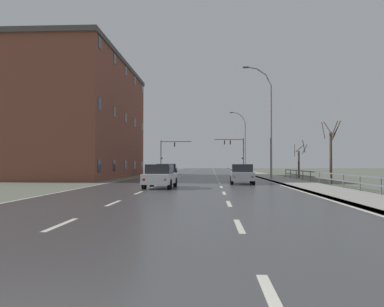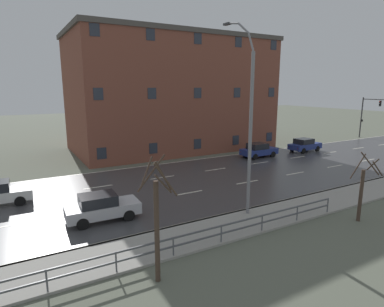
% 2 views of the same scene
% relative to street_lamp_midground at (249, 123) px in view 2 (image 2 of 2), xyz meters
% --- Properties ---
extents(ground_plane, '(160.00, 160.00, 0.12)m').
position_rel_street_lamp_midground_xyz_m(ground_plane, '(-7.41, 12.52, -5.57)').
color(ground_plane, '#5B6051').
extents(road_asphalt_strip, '(14.00, 120.00, 0.03)m').
position_rel_street_lamp_midground_xyz_m(road_asphalt_strip, '(-7.41, 24.52, -5.50)').
color(road_asphalt_strip, '#3D3D3F').
rests_on(road_asphalt_strip, ground).
extents(street_lamp_midground, '(2.86, 0.24, 11.33)m').
position_rel_street_lamp_midground_xyz_m(street_lamp_midground, '(0.00, 0.00, 0.00)').
color(street_lamp_midground, slate).
rests_on(street_lamp_midground, ground).
extents(traffic_signal_left, '(5.93, 0.36, 6.06)m').
position_rel_street_lamp_midground_xyz_m(traffic_signal_left, '(-14.17, 34.54, -1.46)').
color(traffic_signal_left, '#38383A').
rests_on(traffic_signal_left, ground).
extents(car_far_left, '(1.96, 4.16, 1.57)m').
position_rel_street_lamp_midground_xyz_m(car_far_left, '(-3.33, -7.79, -4.71)').
color(car_far_left, '#B7B7BC').
rests_on(car_far_left, ground).
extents(car_mid_centre, '(2.00, 4.19, 1.57)m').
position_rel_street_lamp_midground_xyz_m(car_mid_centre, '(-11.75, 18.42, -4.71)').
color(car_mid_centre, navy).
rests_on(car_mid_centre, ground).
extents(car_near_right, '(1.88, 4.12, 1.57)m').
position_rel_street_lamp_midground_xyz_m(car_near_right, '(-11.97, 11.47, -4.71)').
color(car_near_right, navy).
rests_on(car_near_right, ground).
extents(brick_building, '(12.92, 23.92, 13.57)m').
position_rel_street_lamp_midground_xyz_m(brick_building, '(-22.04, 5.90, 1.28)').
color(brick_building, brown).
rests_on(brick_building, ground).
extents(bare_tree_mid, '(1.35, 1.29, 5.01)m').
position_rel_street_lamp_midground_xyz_m(bare_tree_mid, '(3.71, -7.37, -3.05)').
color(bare_tree_mid, '#423328').
rests_on(bare_tree_mid, ground).
extents(bare_tree_far, '(1.41, 1.68, 4.19)m').
position_rel_street_lamp_midground_xyz_m(bare_tree_far, '(4.08, 4.98, -3.63)').
color(bare_tree_far, '#423328').
rests_on(bare_tree_far, ground).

